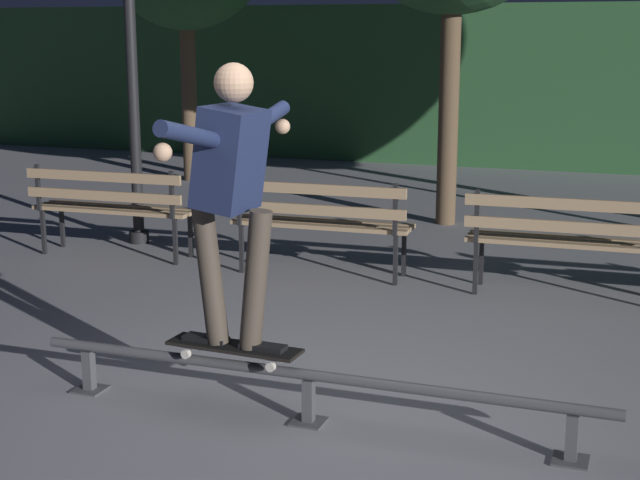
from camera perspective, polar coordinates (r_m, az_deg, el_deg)
name	(u,v)px	position (r m, az deg, el deg)	size (l,w,h in m)	color
ground_plane	(315,415)	(5.36, -0.29, -10.62)	(90.00, 90.00, 0.00)	gray
hedge_backdrop	(548,86)	(15.46, 13.68, 9.10)	(24.00, 1.20, 2.54)	#2D5B33
grind_rail	(308,383)	(5.18, -0.71, -8.69)	(3.31, 0.18, 0.31)	#47474C
skateboard	(234,348)	(5.29, -5.24, -6.54)	(0.79, 0.24, 0.09)	black
skateboarder	(231,182)	(5.06, -5.42, 3.52)	(0.62, 1.41, 1.56)	black
park_bench_leftmost	(110,202)	(9.06, -12.63, 2.26)	(1.61, 0.47, 0.88)	black
park_bench_left_center	(319,217)	(8.14, -0.04, 1.42)	(1.61, 0.47, 0.88)	black
park_bench_right_center	(567,234)	(7.70, 14.80, 0.35)	(1.61, 0.47, 0.88)	black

